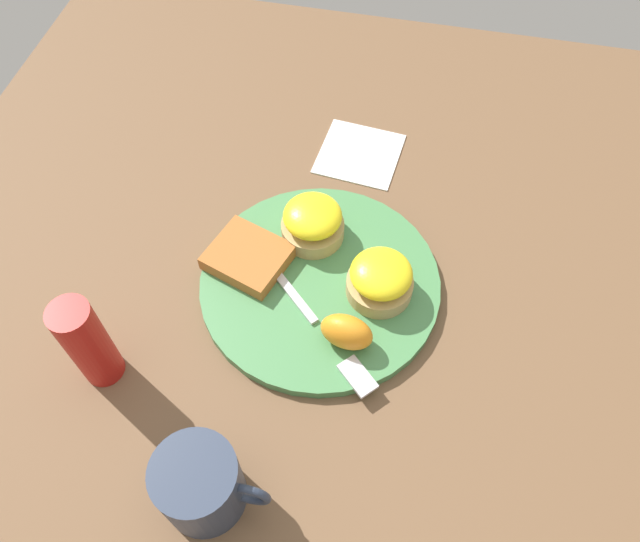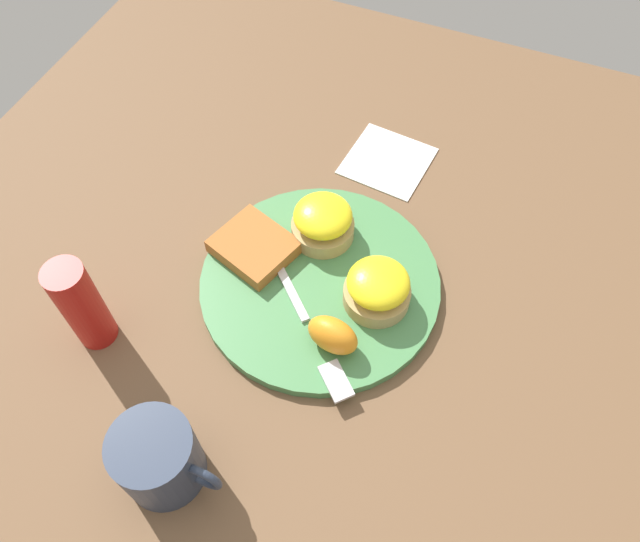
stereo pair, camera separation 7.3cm
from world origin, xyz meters
TOP-DOWN VIEW (x-y plane):
  - ground_plane at (0.00, 0.00)m, footprint 1.10×1.10m
  - plate at (0.00, 0.00)m, footprint 0.29×0.29m
  - sandwich_benedict_left at (0.07, 0.00)m, footprint 0.08×0.08m
  - sandwich_benedict_right at (-0.02, 0.07)m, footprint 0.08×0.08m
  - hashbrown_patty at (-0.09, 0.01)m, footprint 0.11×0.10m
  - orange_wedge at (0.05, -0.07)m, footprint 0.06×0.04m
  - fork at (0.01, -0.07)m, footprint 0.17×0.16m
  - cup at (-0.06, -0.27)m, footprint 0.11×0.08m
  - napkin at (0.01, 0.23)m, footprint 0.12×0.12m
  - condiment_bottle at (-0.21, -0.16)m, footprint 0.04×0.04m

SIDE VIEW (x-z plane):
  - ground_plane at x=0.00m, z-range 0.00..0.00m
  - napkin at x=0.01m, z-range 0.00..0.00m
  - plate at x=0.00m, z-range 0.00..0.01m
  - fork at x=0.01m, z-range 0.01..0.02m
  - hashbrown_patty at x=-0.09m, z-range 0.01..0.03m
  - orange_wedge at x=0.05m, z-range 0.01..0.06m
  - sandwich_benedict_left at x=0.07m, z-range 0.01..0.07m
  - sandwich_benedict_right at x=-0.02m, z-range 0.01..0.07m
  - cup at x=-0.06m, z-range 0.00..0.09m
  - condiment_bottle at x=-0.21m, z-range 0.00..0.13m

